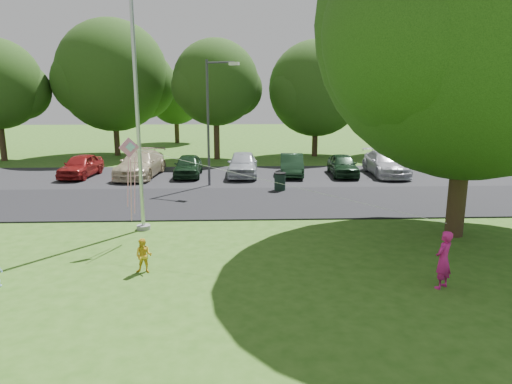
{
  "coord_description": "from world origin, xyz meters",
  "views": [
    {
      "loc": [
        0.02,
        -11.31,
        4.99
      ],
      "look_at": [
        0.62,
        4.0,
        1.6
      ],
      "focal_mm": 32.0,
      "sensor_mm": 36.0,
      "label": 1
    }
  ],
  "objects_px": {
    "flagpole": "(137,115)",
    "child_yellow": "(144,256)",
    "trash_can": "(280,182)",
    "woman": "(443,260)",
    "big_tree": "(472,30)",
    "street_lamp": "(212,112)",
    "kite": "(137,162)"
  },
  "relations": [
    {
      "from": "flagpole",
      "to": "child_yellow",
      "type": "distance_m",
      "value": 5.61
    },
    {
      "from": "flagpole",
      "to": "trash_can",
      "type": "height_order",
      "value": "flagpole"
    },
    {
      "from": "flagpole",
      "to": "woman",
      "type": "height_order",
      "value": "flagpole"
    },
    {
      "from": "trash_can",
      "to": "woman",
      "type": "height_order",
      "value": "woman"
    },
    {
      "from": "trash_can",
      "to": "big_tree",
      "type": "xyz_separation_m",
      "value": [
        5.42,
        -7.59,
        6.43
      ]
    },
    {
      "from": "street_lamp",
      "to": "child_yellow",
      "type": "relative_size",
      "value": 6.62
    },
    {
      "from": "child_yellow",
      "to": "woman",
      "type": "bearing_deg",
      "value": -4.68
    },
    {
      "from": "woman",
      "to": "flagpole",
      "type": "bearing_deg",
      "value": -69.58
    },
    {
      "from": "street_lamp",
      "to": "kite",
      "type": "xyz_separation_m",
      "value": [
        -1.92,
        -9.36,
        -1.16
      ]
    },
    {
      "from": "street_lamp",
      "to": "big_tree",
      "type": "height_order",
      "value": "big_tree"
    },
    {
      "from": "child_yellow",
      "to": "big_tree",
      "type": "bearing_deg",
      "value": 20.88
    },
    {
      "from": "street_lamp",
      "to": "trash_can",
      "type": "xyz_separation_m",
      "value": [
        3.43,
        -1.27,
        -3.46
      ]
    },
    {
      "from": "flagpole",
      "to": "kite",
      "type": "height_order",
      "value": "flagpole"
    },
    {
      "from": "flagpole",
      "to": "woman",
      "type": "xyz_separation_m",
      "value": [
        8.76,
        -5.48,
        -3.4
      ]
    },
    {
      "from": "trash_can",
      "to": "child_yellow",
      "type": "bearing_deg",
      "value": -114.41
    },
    {
      "from": "flagpole",
      "to": "trash_can",
      "type": "bearing_deg",
      "value": 48.51
    },
    {
      "from": "woman",
      "to": "child_yellow",
      "type": "distance_m",
      "value": 8.02
    },
    {
      "from": "big_tree",
      "to": "woman",
      "type": "height_order",
      "value": "big_tree"
    },
    {
      "from": "trash_can",
      "to": "child_yellow",
      "type": "relative_size",
      "value": 0.97
    },
    {
      "from": "kite",
      "to": "child_yellow",
      "type": "bearing_deg",
      "value": -101.59
    },
    {
      "from": "street_lamp",
      "to": "woman",
      "type": "relative_size",
      "value": 4.28
    },
    {
      "from": "street_lamp",
      "to": "woman",
      "type": "distance_m",
      "value": 15.0
    },
    {
      "from": "big_tree",
      "to": "child_yellow",
      "type": "height_order",
      "value": "big_tree"
    },
    {
      "from": "flagpole",
      "to": "woman",
      "type": "relative_size",
      "value": 6.51
    },
    {
      "from": "trash_can",
      "to": "kite",
      "type": "distance_m",
      "value": 9.98
    },
    {
      "from": "big_tree",
      "to": "kite",
      "type": "xyz_separation_m",
      "value": [
        -10.77,
        -0.51,
        -4.13
      ]
    },
    {
      "from": "flagpole",
      "to": "street_lamp",
      "type": "xyz_separation_m",
      "value": [
        2.2,
        7.63,
        -0.22
      ]
    },
    {
      "from": "big_tree",
      "to": "kite",
      "type": "bearing_deg",
      "value": -177.28
    },
    {
      "from": "trash_can",
      "to": "kite",
      "type": "relative_size",
      "value": 0.11
    },
    {
      "from": "big_tree",
      "to": "child_yellow",
      "type": "relative_size",
      "value": 12.43
    },
    {
      "from": "flagpole",
      "to": "big_tree",
      "type": "xyz_separation_m",
      "value": [
        11.05,
        -1.22,
        2.75
      ]
    },
    {
      "from": "trash_can",
      "to": "street_lamp",
      "type": "bearing_deg",
      "value": 159.73
    }
  ]
}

